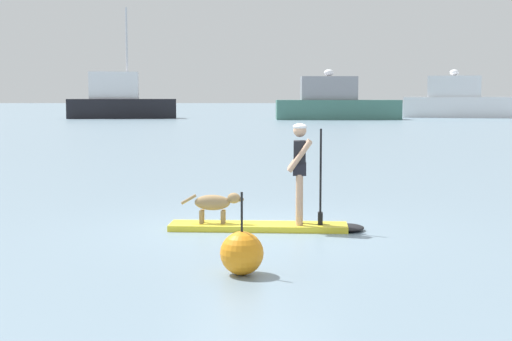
{
  "coord_description": "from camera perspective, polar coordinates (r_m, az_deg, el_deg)",
  "views": [
    {
      "loc": [
        -0.04,
        -12.71,
        2.26
      ],
      "look_at": [
        0.0,
        1.0,
        0.9
      ],
      "focal_mm": 53.7,
      "sensor_mm": 36.0,
      "label": 1
    }
  ],
  "objects": [
    {
      "name": "person_paddler",
      "position": [
        12.74,
        3.18,
        0.34
      ],
      "size": [
        0.62,
        0.49,
        1.69
      ],
      "color": "tan",
      "rests_on": "paddleboard"
    },
    {
      "name": "paddleboard",
      "position": [
        12.89,
        1.02,
        -4.21
      ],
      "size": [
        3.29,
        0.84,
        0.1
      ],
      "color": "yellow",
      "rests_on": "ground_plane"
    },
    {
      "name": "ground_plane",
      "position": [
        12.91,
        0.01,
        -4.42
      ],
      "size": [
        400.0,
        400.0,
        0.0
      ],
      "primitive_type": "plane",
      "color": "gray"
    },
    {
      "name": "moored_boat_center",
      "position": [
        75.1,
        -10.28,
        5.11
      ],
      "size": [
        10.55,
        3.9,
        10.57
      ],
      "color": "black",
      "rests_on": "ground_plane"
    },
    {
      "name": "marker_buoy",
      "position": [
        9.66,
        -1.22,
        -6.17
      ],
      "size": [
        0.55,
        0.55,
        1.05
      ],
      "color": "orange",
      "rests_on": "ground_plane"
    },
    {
      "name": "moored_boat_starboard",
      "position": [
        70.98,
        5.75,
        5.0
      ],
      "size": [
        11.36,
        3.33,
        4.59
      ],
      "color": "#3F7266",
      "rests_on": "ground_plane"
    },
    {
      "name": "moored_boat_far_starboard",
      "position": [
        79.72,
        14.78,
        4.97
      ],
      "size": [
        11.94,
        5.87,
        4.8
      ],
      "color": "white",
      "rests_on": "ground_plane"
    },
    {
      "name": "dog",
      "position": [
        12.9,
        -3.21,
        -2.44
      ],
      "size": [
        1.07,
        0.26,
        0.52
      ],
      "color": "#997A51",
      "rests_on": "paddleboard"
    }
  ]
}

